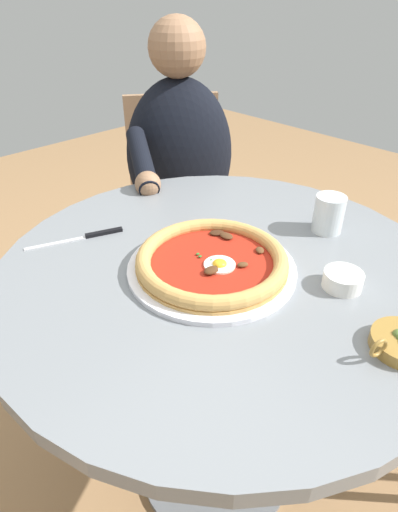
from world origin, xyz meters
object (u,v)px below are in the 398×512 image
pizza_on_plate (211,261)px  cafe_chair_diner (177,189)px  steak_knife (89,236)px  ramekin_capers (343,279)px  dining_table (220,322)px  water_glass (328,216)px  diner_person (181,213)px

pizza_on_plate → cafe_chair_diner: bearing=53.5°
steak_knife → ramekin_capers: ramekin_capers is taller
dining_table → ramekin_capers: ramekin_capers is taller
steak_knife → cafe_chair_diner: (0.60, 0.39, -0.20)m
water_glass → steak_knife: size_ratio=0.42×
dining_table → steak_knife: bearing=116.0°
steak_knife → diner_person: (0.52, 0.28, -0.24)m
water_glass → steak_knife: bearing=139.1°
dining_table → cafe_chair_diner: 0.81m
ramekin_capers → diner_person: 0.85m
water_glass → diner_person: (0.12, 0.63, -0.27)m
water_glass → pizza_on_plate: bearing=165.7°
steak_knife → water_glass: bearing=-40.9°
pizza_on_plate → steak_knife: (-0.11, 0.27, -0.02)m
steak_knife → cafe_chair_diner: bearing=33.3°
ramekin_capers → dining_table: bearing=116.8°
water_glass → steak_knife: 0.53m
water_glass → diner_person: size_ratio=0.07×
steak_knife → ramekin_capers: (0.24, -0.48, 0.01)m
water_glass → steak_knife: (-0.40, 0.35, -0.03)m
water_glass → cafe_chair_diner: size_ratio=0.10×
pizza_on_plate → steak_knife: pizza_on_plate is taller
dining_table → ramekin_capers: size_ratio=12.46×
water_glass → ramekin_capers: water_glass is taller
dining_table → diner_person: 0.68m
water_glass → diner_person: bearing=79.4°
pizza_on_plate → diner_person: 0.74m
ramekin_capers → diner_person: (0.28, 0.76, -0.25)m
water_glass → diner_person: 0.70m
pizza_on_plate → steak_knife: 0.29m
dining_table → steak_knife: 0.35m
water_glass → cafe_chair_diner: (0.20, 0.74, -0.24)m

